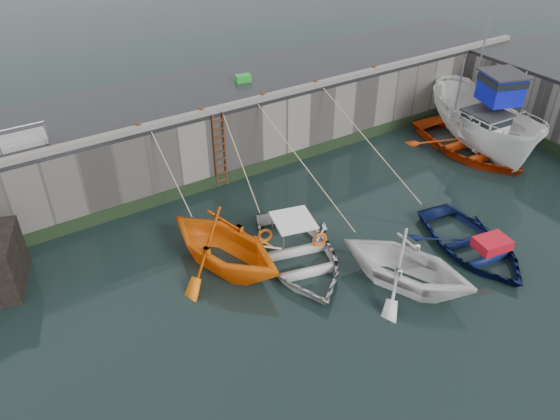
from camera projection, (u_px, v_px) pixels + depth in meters
ground at (433, 313)px, 16.47m from camera, size 120.00×120.00×0.00m
quay_back at (234, 118)px, 24.32m from camera, size 30.00×5.00×3.00m
road_back at (232, 84)px, 23.42m from camera, size 30.00×5.00×0.16m
kerb_back at (260, 99)px, 21.69m from camera, size 30.00×0.30×0.20m
algae_back at (263, 166)px, 23.26m from camera, size 30.00×0.08×0.50m
ladder at (220, 151)px, 21.58m from camera, size 0.51×0.08×3.20m
boat_near_white at (225, 265)px, 18.28m from camera, size 5.30×5.71×2.47m
boat_near_white_rope at (181, 214)px, 20.77m from camera, size 0.04×3.38×3.10m
boat_near_blue at (298, 261)px, 18.49m from camera, size 4.80×5.87×1.06m
boat_near_blue_rope at (239, 203)px, 21.36m from camera, size 0.04×4.18×3.10m
boat_near_blacktrim at (403, 284)px, 17.51m from camera, size 5.28×5.58×2.32m
boat_near_blacktrim_rope at (305, 203)px, 21.36m from camera, size 0.04×6.61×3.10m
boat_near_navy at (471, 250)px, 18.96m from camera, size 4.09×5.20×0.98m
boat_near_navy_rope at (368, 180)px, 22.80m from camera, size 0.04×6.56×3.10m
boat_far_white at (484, 124)px, 24.49m from camera, size 4.98×7.93×5.87m
boat_far_orange at (470, 144)px, 24.67m from camera, size 4.58×6.20×4.24m
fish_crate at (243, 78)px, 23.39m from camera, size 0.71×0.50×0.29m
railing at (22, 140)px, 18.52m from camera, size 1.60×1.05×1.00m
bollard_a at (138, 127)px, 19.52m from camera, size 0.18×0.18×0.28m
bollard_b at (201, 111)px, 20.63m from camera, size 0.18×0.18×0.28m
bollard_c at (263, 96)px, 21.82m from camera, size 0.18×0.18×0.28m
bollard_d at (315, 83)px, 22.97m from camera, size 0.18×0.18×0.28m
bollard_e at (374, 69)px, 24.39m from camera, size 0.18×0.18×0.28m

